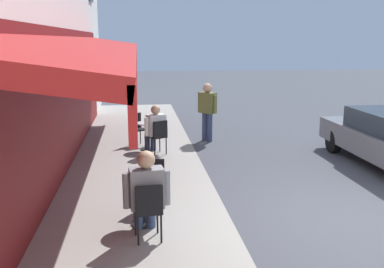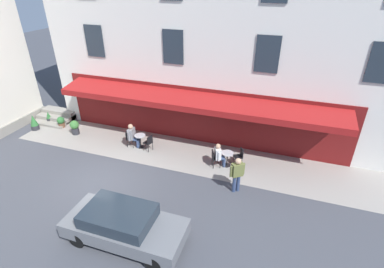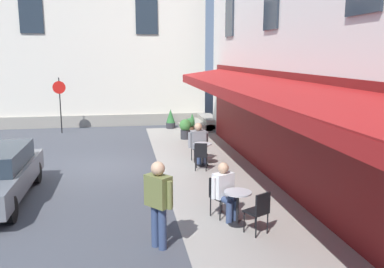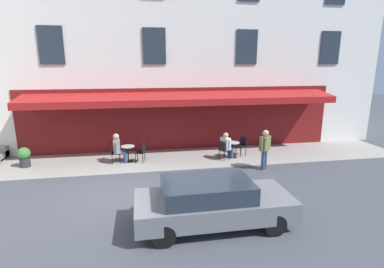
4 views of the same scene
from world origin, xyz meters
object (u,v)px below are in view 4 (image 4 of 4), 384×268
object	(u,v)px
cafe_chair_black_facing_street	(223,149)
seated_patron_in_white	(227,145)
cafe_chair_black_back_row	(242,144)
potted_plant_under_sign	(24,156)
seated_companion_in_grey	(118,147)
cafe_chair_black_kerbside	(142,151)
cafe_chair_black_corner_right	(114,151)
cafe_table_near_entrance	(233,147)
cafe_table_mid_terrace	(128,152)
parked_car_grey	(212,201)
walking_pedestrian_in_olive	(265,147)

from	to	relation	value
cafe_chair_black_facing_street	seated_patron_in_white	size ratio (longest dim) A/B	0.70
cafe_chair_black_back_row	potted_plant_under_sign	bearing A→B (deg)	0.11
cafe_chair_black_facing_street	seated_companion_in_grey	bearing A→B (deg)	-5.05
cafe_chair_black_kerbside	cafe_chair_black_corner_right	xyz separation A→B (m)	(1.24, -0.09, 0.00)
cafe_table_near_entrance	potted_plant_under_sign	bearing A→B (deg)	-1.70
cafe_table_mid_terrace	cafe_chair_black_corner_right	xyz separation A→B (m)	(0.63, 0.07, 0.06)
seated_companion_in_grey	potted_plant_under_sign	bearing A→B (deg)	-1.99
potted_plant_under_sign	cafe_chair_black_facing_street	bearing A→B (deg)	176.35
cafe_table_mid_terrace	seated_patron_in_white	xyz separation A→B (m)	(-4.53, 0.37, 0.20)
seated_patron_in_white	cafe_chair_black_back_row	bearing A→B (deg)	-152.68
cafe_chair_black_back_row	parked_car_grey	size ratio (longest dim) A/B	0.21
seated_companion_in_grey	parked_car_grey	distance (m)	6.52
cafe_chair_black_back_row	walking_pedestrian_in_olive	bearing A→B (deg)	96.85
seated_companion_in_grey	cafe_table_near_entrance	bearing A→B (deg)	178.52
cafe_table_mid_terrace	walking_pedestrian_in_olive	distance (m)	6.06
cafe_chair_black_facing_street	seated_companion_in_grey	xyz separation A→B (m)	(4.75, -0.42, 0.17)
cafe_chair_black_facing_street	walking_pedestrian_in_olive	xyz separation A→B (m)	(-1.37, 1.50, 0.45)
cafe_chair_black_back_row	walking_pedestrian_in_olive	xyz separation A→B (m)	(-0.25, 2.07, 0.45)
cafe_chair_black_kerbside	potted_plant_under_sign	size ratio (longest dim) A/B	1.04
cafe_table_near_entrance	walking_pedestrian_in_olive	bearing A→B (deg)	114.44
potted_plant_under_sign	parked_car_grey	size ratio (longest dim) A/B	0.20
cafe_chair_black_corner_right	seated_patron_in_white	bearing A→B (deg)	176.70
cafe_table_mid_terrace	cafe_chair_black_kerbside	bearing A→B (deg)	164.45
cafe_chair_black_corner_right	seated_patron_in_white	xyz separation A→B (m)	(-5.16, 0.30, 0.15)
cafe_chair_black_facing_street	cafe_chair_black_kerbside	xyz separation A→B (m)	(3.73, -0.30, 0.00)
cafe_table_near_entrance	cafe_chair_black_corner_right	world-z (taller)	cafe_chair_black_corner_right
cafe_table_near_entrance	cafe_table_mid_terrace	size ratio (longest dim) A/B	1.00
cafe_table_mid_terrace	seated_patron_in_white	distance (m)	4.55
cafe_chair_black_kerbside	cafe_chair_black_facing_street	bearing A→B (deg)	175.41
cafe_chair_black_facing_street	walking_pedestrian_in_olive	bearing A→B (deg)	132.56
cafe_chair_black_kerbside	walking_pedestrian_in_olive	xyz separation A→B (m)	(-5.11, 1.80, 0.45)
cafe_chair_black_corner_right	seated_companion_in_grey	xyz separation A→B (m)	(-0.22, -0.03, 0.17)
cafe_table_mid_terrace	cafe_chair_black_kerbside	size ratio (longest dim) A/B	0.82
parked_car_grey	cafe_table_near_entrance	bearing A→B (deg)	-113.08
walking_pedestrian_in_olive	seated_companion_in_grey	bearing A→B (deg)	-17.36
seated_patron_in_white	walking_pedestrian_in_olive	size ratio (longest dim) A/B	0.76
cafe_table_near_entrance	cafe_chair_black_kerbside	bearing A→B (deg)	-0.23
seated_companion_in_grey	cafe_chair_black_back_row	bearing A→B (deg)	-178.46
cafe_table_mid_terrace	seated_companion_in_grey	distance (m)	0.47
cafe_chair_black_corner_right	parked_car_grey	distance (m)	6.59
cafe_chair_black_facing_street	potted_plant_under_sign	world-z (taller)	cafe_chair_black_facing_street
cafe_chair_black_kerbside	seated_companion_in_grey	world-z (taller)	seated_companion_in_grey
cafe_chair_black_corner_right	parked_car_grey	world-z (taller)	parked_car_grey
cafe_table_mid_terrace	walking_pedestrian_in_olive	world-z (taller)	walking_pedestrian_in_olive
cafe_chair_black_kerbside	cafe_chair_black_corner_right	bearing A→B (deg)	-4.37
seated_patron_in_white	cafe_table_near_entrance	bearing A→B (deg)	-153.46
walking_pedestrian_in_olive	potted_plant_under_sign	world-z (taller)	walking_pedestrian_in_olive
cafe_table_mid_terrace	parked_car_grey	bearing A→B (deg)	112.82
cafe_table_near_entrance	cafe_chair_black_back_row	size ratio (longest dim) A/B	0.82
cafe_chair_black_back_row	seated_companion_in_grey	distance (m)	5.88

